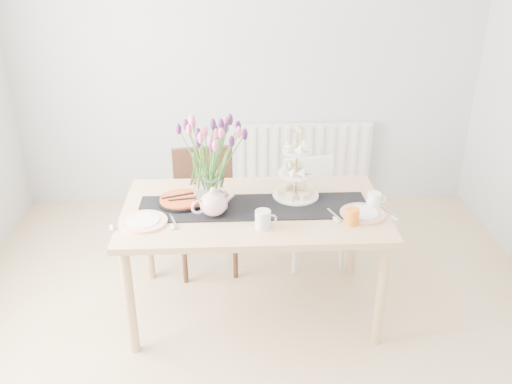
{
  "coord_description": "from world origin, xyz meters",
  "views": [
    {
      "loc": [
        -0.14,
        -2.31,
        2.27
      ],
      "look_at": [
        -0.0,
        0.57,
        0.88
      ],
      "focal_mm": 38.0,
      "sensor_mm": 36.0,
      "label": 1
    }
  ],
  "objects_px": {
    "cream_jug": "(374,200)",
    "tart_tin": "(182,201)",
    "teapot": "(214,204)",
    "chair_white": "(311,202)",
    "plate_left": "(144,222)",
    "dining_table": "(254,219)",
    "cake_stand": "(296,179)",
    "radiator": "(303,156)",
    "plate_right": "(363,214)",
    "mug_orange": "(352,217)",
    "tulip_vase": "(208,148)",
    "mug_grey": "(220,201)",
    "mug_white": "(263,219)",
    "chair_brown": "(205,200)"
  },
  "relations": [
    {
      "from": "radiator",
      "to": "teapot",
      "type": "bearing_deg",
      "value": -114.36
    },
    {
      "from": "tulip_vase",
      "to": "tart_tin",
      "type": "xyz_separation_m",
      "value": [
        -0.17,
        0.01,
        -0.35
      ]
    },
    {
      "from": "radiator",
      "to": "tart_tin",
      "type": "height_order",
      "value": "tart_tin"
    },
    {
      "from": "mug_grey",
      "to": "plate_left",
      "type": "distance_m",
      "value": 0.47
    },
    {
      "from": "chair_white",
      "to": "mug_orange",
      "type": "xyz_separation_m",
      "value": [
        0.1,
        -0.9,
        0.36
      ]
    },
    {
      "from": "tulip_vase",
      "to": "plate_right",
      "type": "distance_m",
      "value": 1.0
    },
    {
      "from": "chair_brown",
      "to": "tulip_vase",
      "type": "relative_size",
      "value": 1.33
    },
    {
      "from": "chair_white",
      "to": "plate_left",
      "type": "xyz_separation_m",
      "value": [
        -1.1,
        -0.83,
        0.32
      ]
    },
    {
      "from": "tulip_vase",
      "to": "tart_tin",
      "type": "height_order",
      "value": "tulip_vase"
    },
    {
      "from": "chair_white",
      "to": "tart_tin",
      "type": "distance_m",
      "value": 1.12
    },
    {
      "from": "chair_brown",
      "to": "mug_grey",
      "type": "distance_m",
      "value": 0.68
    },
    {
      "from": "dining_table",
      "to": "chair_white",
      "type": "bearing_deg",
      "value": 55.66
    },
    {
      "from": "cream_jug",
      "to": "tart_tin",
      "type": "height_order",
      "value": "cream_jug"
    },
    {
      "from": "chair_white",
      "to": "cake_stand",
      "type": "xyz_separation_m",
      "value": [
        -0.19,
        -0.53,
        0.44
      ]
    },
    {
      "from": "radiator",
      "to": "plate_right",
      "type": "distance_m",
      "value": 1.73
    },
    {
      "from": "tart_tin",
      "to": "mug_orange",
      "type": "xyz_separation_m",
      "value": [
        1.0,
        -0.31,
        0.03
      ]
    },
    {
      "from": "mug_white",
      "to": "mug_orange",
      "type": "xyz_separation_m",
      "value": [
        0.52,
        0.02,
        -0.01
      ]
    },
    {
      "from": "chair_brown",
      "to": "plate_left",
      "type": "height_order",
      "value": "chair_brown"
    },
    {
      "from": "dining_table",
      "to": "cake_stand",
      "type": "distance_m",
      "value": 0.36
    },
    {
      "from": "teapot",
      "to": "cream_jug",
      "type": "height_order",
      "value": "teapot"
    },
    {
      "from": "cake_stand",
      "to": "plate_right",
      "type": "xyz_separation_m",
      "value": [
        0.37,
        -0.26,
        -0.12
      ]
    },
    {
      "from": "teapot",
      "to": "plate_left",
      "type": "xyz_separation_m",
      "value": [
        -0.4,
        -0.06,
        -0.08
      ]
    },
    {
      "from": "chair_white",
      "to": "plate_left",
      "type": "height_order",
      "value": "plate_left"
    },
    {
      "from": "mug_grey",
      "to": "plate_right",
      "type": "xyz_separation_m",
      "value": [
        0.85,
        -0.12,
        -0.05
      ]
    },
    {
      "from": "cream_jug",
      "to": "mug_grey",
      "type": "bearing_deg",
      "value": -172.81
    },
    {
      "from": "dining_table",
      "to": "tart_tin",
      "type": "distance_m",
      "value": 0.46
    },
    {
      "from": "mug_grey",
      "to": "plate_left",
      "type": "relative_size",
      "value": 0.39
    },
    {
      "from": "dining_table",
      "to": "tulip_vase",
      "type": "height_order",
      "value": "tulip_vase"
    },
    {
      "from": "cake_stand",
      "to": "plate_left",
      "type": "distance_m",
      "value": 0.97
    },
    {
      "from": "mug_orange",
      "to": "plate_right",
      "type": "relative_size",
      "value": 0.34
    },
    {
      "from": "chair_brown",
      "to": "chair_white",
      "type": "xyz_separation_m",
      "value": [
        0.78,
        0.07,
        -0.08
      ]
    },
    {
      "from": "mug_grey",
      "to": "mug_white",
      "type": "height_order",
      "value": "same"
    },
    {
      "from": "teapot",
      "to": "chair_white",
      "type": "bearing_deg",
      "value": 24.21
    },
    {
      "from": "plate_left",
      "to": "dining_table",
      "type": "bearing_deg",
      "value": 13.98
    },
    {
      "from": "teapot",
      "to": "cream_jug",
      "type": "xyz_separation_m",
      "value": [
        0.98,
        0.09,
        -0.04
      ]
    },
    {
      "from": "chair_brown",
      "to": "mug_orange",
      "type": "height_order",
      "value": "chair_brown"
    },
    {
      "from": "plate_left",
      "to": "teapot",
      "type": "bearing_deg",
      "value": 8.96
    },
    {
      "from": "teapot",
      "to": "mug_grey",
      "type": "xyz_separation_m",
      "value": [
        0.04,
        0.09,
        -0.03
      ]
    },
    {
      "from": "mug_grey",
      "to": "plate_right",
      "type": "distance_m",
      "value": 0.86
    },
    {
      "from": "cake_stand",
      "to": "mug_orange",
      "type": "height_order",
      "value": "cake_stand"
    },
    {
      "from": "plate_left",
      "to": "mug_grey",
      "type": "bearing_deg",
      "value": 19.21
    },
    {
      "from": "cream_jug",
      "to": "tart_tin",
      "type": "bearing_deg",
      "value": -176.94
    },
    {
      "from": "teapot",
      "to": "chair_brown",
      "type": "bearing_deg",
      "value": 73.81
    },
    {
      "from": "plate_right",
      "to": "tart_tin",
      "type": "bearing_deg",
      "value": 169.5
    },
    {
      "from": "cream_jug",
      "to": "plate_left",
      "type": "relative_size",
      "value": 0.31
    },
    {
      "from": "dining_table",
      "to": "cream_jug",
      "type": "xyz_separation_m",
      "value": [
        0.73,
        -0.01,
        0.12
      ]
    },
    {
      "from": "mug_grey",
      "to": "cream_jug",
      "type": "bearing_deg",
      "value": -39.84
    },
    {
      "from": "dining_table",
      "to": "plate_right",
      "type": "relative_size",
      "value": 5.87
    },
    {
      "from": "teapot",
      "to": "cake_stand",
      "type": "bearing_deg",
      "value": 0.81
    },
    {
      "from": "radiator",
      "to": "mug_orange",
      "type": "height_order",
      "value": "mug_orange"
    }
  ]
}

